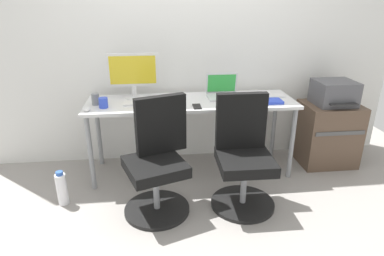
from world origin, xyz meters
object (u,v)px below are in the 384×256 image
at_px(open_laptop, 223,92).
at_px(office_chair_right, 243,157).
at_px(office_chair_left, 158,162).
at_px(desktop_monitor, 133,73).
at_px(coffee_mug, 103,103).
at_px(side_cabinet, 327,134).
at_px(printer, 334,93).
at_px(water_bottle_on_floor, 62,189).

bearing_deg(open_laptop, office_chair_right, -86.44).
distance_m(office_chair_left, desktop_monitor, 0.97).
bearing_deg(coffee_mug, open_laptop, 10.75).
relative_size(side_cabinet, desktop_monitor, 1.35).
relative_size(printer, coffee_mug, 4.35).
xyz_separation_m(side_cabinet, water_bottle_on_floor, (-2.60, -0.49, -0.18)).
bearing_deg(printer, desktop_monitor, 176.02).
xyz_separation_m(open_laptop, coffee_mug, (-1.12, -0.21, -0.01)).
xyz_separation_m(desktop_monitor, coffee_mug, (-0.26, -0.28, -0.20)).
distance_m(side_cabinet, printer, 0.44).
bearing_deg(printer, side_cabinet, 90.00).
bearing_deg(water_bottle_on_floor, office_chair_left, -9.55).
distance_m(side_cabinet, coffee_mug, 2.29).
height_order(office_chair_left, office_chair_right, same).
bearing_deg(office_chair_left, coffee_mug, 133.31).
bearing_deg(water_bottle_on_floor, open_laptop, 20.66).
bearing_deg(office_chair_left, water_bottle_on_floor, 170.45).
distance_m(desktop_monitor, coffee_mug, 0.43).
height_order(desktop_monitor, coffee_mug, desktop_monitor).
relative_size(office_chair_right, printer, 2.35).
bearing_deg(side_cabinet, office_chair_left, -160.61).
distance_m(office_chair_left, office_chair_right, 0.71).
distance_m(office_chair_left, printer, 1.92).
xyz_separation_m(office_chair_right, coffee_mug, (-1.16, 0.48, 0.37)).
relative_size(office_chair_right, water_bottle_on_floor, 3.03).
distance_m(office_chair_right, side_cabinet, 1.25).
relative_size(office_chair_left, water_bottle_on_floor, 3.03).
distance_m(water_bottle_on_floor, open_laptop, 1.71).
distance_m(printer, open_laptop, 1.12).
bearing_deg(printer, office_chair_right, -149.94).
height_order(office_chair_left, coffee_mug, office_chair_left).
xyz_separation_m(office_chair_right, side_cabinet, (1.08, 0.62, -0.10)).
relative_size(side_cabinet, water_bottle_on_floor, 2.10).
xyz_separation_m(office_chair_left, open_laptop, (0.66, 0.70, 0.37)).
bearing_deg(office_chair_right, open_laptop, 93.56).
xyz_separation_m(water_bottle_on_floor, desktop_monitor, (0.62, 0.63, 0.85)).
height_order(office_chair_right, side_cabinet, office_chair_right).
xyz_separation_m(printer, desktop_monitor, (-1.98, 0.14, 0.22)).
bearing_deg(desktop_monitor, open_laptop, -4.54).
relative_size(side_cabinet, printer, 1.62).
relative_size(office_chair_right, coffee_mug, 10.22).
bearing_deg(printer, open_laptop, 176.46).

